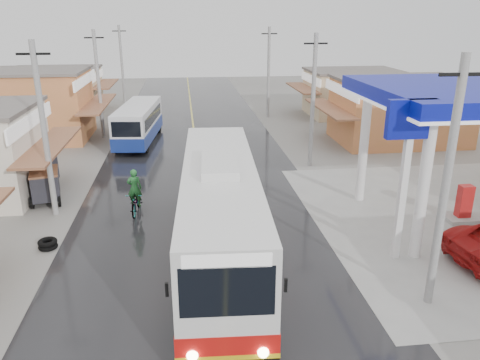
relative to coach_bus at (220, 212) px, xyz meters
The scene contains 12 objects.
ground 4.29m from the coach_bus, 96.78° to the right, with size 120.00×120.00×0.00m, color slate.
road 11.38m from the coach_bus, 92.30° to the left, with size 12.00×90.00×0.02m, color black.
centre_line 11.38m from the coach_bus, 92.30° to the left, with size 0.15×90.00×0.01m, color #D8CC4C.
shopfronts_right 16.82m from the coach_bus, 29.43° to the left, with size 11.00×44.00×4.80m, color beige, non-canonical shape.
utility_poles_left 14.43m from the coach_bus, 121.40° to the left, with size 1.60×50.00×8.00m, color gray, non-canonical shape.
utility_poles_right 13.12m from the coach_bus, 59.70° to the left, with size 1.60×36.00×8.00m, color gray, non-canonical shape.
coach_bus is the anchor object (origin of this frame).
second_bus 18.79m from the coach_bus, 103.96° to the left, with size 3.11×8.50×2.76m.
cyclist 6.20m from the coach_bus, 126.64° to the left, with size 0.87×2.14×2.26m.
tricycle_near 10.80m from the coach_bus, 140.26° to the left, with size 1.87×2.25×1.66m.
tricycle_far 13.02m from the coach_bus, 135.29° to the left, with size 1.94×2.47×1.66m.
tyre_stack 7.30m from the coach_bus, 166.69° to the left, with size 0.76×0.76×0.39m.
Camera 1 is at (-0.76, -12.37, 8.96)m, focal length 35.00 mm.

